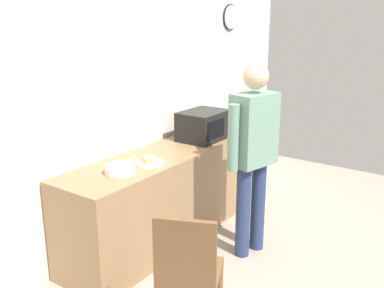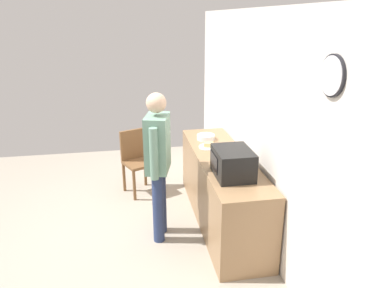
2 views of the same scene
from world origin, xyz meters
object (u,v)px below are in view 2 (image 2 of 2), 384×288
object	(u,v)px
person_standing	(158,157)
wooden_chair	(137,158)
salad_bowl	(206,137)
microwave	(233,163)
spoon_utensil	(223,146)
sandwich_plate	(209,146)
fork_utensil	(245,155)

from	to	relation	value
person_standing	wooden_chair	size ratio (longest dim) A/B	1.86
salad_bowl	person_standing	bearing A→B (deg)	-39.82
microwave	wooden_chair	bearing A→B (deg)	-149.00
wooden_chair	spoon_utensil	bearing A→B (deg)	58.21
microwave	spoon_utensil	distance (m)	0.96
sandwich_plate	spoon_utensil	world-z (taller)	sandwich_plate
microwave	sandwich_plate	distance (m)	0.94
salad_bowl	person_standing	world-z (taller)	person_standing
spoon_utensil	wooden_chair	world-z (taller)	wooden_chair
microwave	wooden_chair	distance (m)	1.97
person_standing	wooden_chair	xyz separation A→B (m)	(-1.27, -0.21, -0.50)
wooden_chair	salad_bowl	bearing A→B (deg)	68.49
microwave	salad_bowl	size ratio (longest dim) A/B	2.01
spoon_utensil	microwave	bearing A→B (deg)	-8.71
sandwich_plate	fork_utensil	world-z (taller)	sandwich_plate
fork_utensil	spoon_utensil	world-z (taller)	same
sandwich_plate	fork_utensil	size ratio (longest dim) A/B	1.53
fork_utensil	person_standing	distance (m)	1.12
microwave	person_standing	distance (m)	0.84
sandwich_plate	wooden_chair	distance (m)	1.22
salad_bowl	person_standing	distance (m)	1.17
microwave	salad_bowl	world-z (taller)	microwave
salad_bowl	spoon_utensil	size ratio (longest dim) A/B	1.46
sandwich_plate	fork_utensil	distance (m)	0.52
fork_utensil	spoon_utensil	size ratio (longest dim) A/B	1.00
spoon_utensil	wooden_chair	xyz separation A→B (m)	(-0.69, -1.12, -0.37)
person_standing	spoon_utensil	bearing A→B (deg)	122.50
salad_bowl	fork_utensil	xyz separation A→B (m)	(0.68, 0.35, -0.03)
sandwich_plate	wooden_chair	bearing A→B (deg)	-127.08
sandwich_plate	spoon_utensil	bearing A→B (deg)	91.94
person_standing	wooden_chair	distance (m)	1.38
salad_bowl	wooden_chair	bearing A→B (deg)	-111.51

